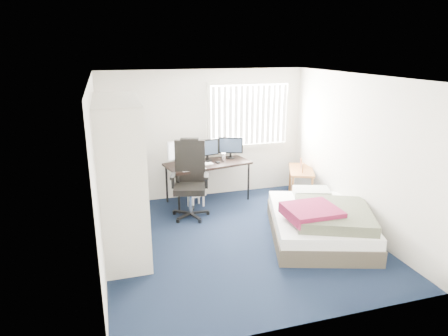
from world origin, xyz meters
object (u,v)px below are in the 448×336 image
desk (207,161)px  nightstand (301,172)px  bed (320,222)px  office_chair (190,187)px

desk → nightstand: 1.86m
desk → bed: size_ratio=0.74×
office_chair → bed: (1.76, -1.47, -0.25)m
desk → office_chair: (-0.47, -0.59, -0.28)m
desk → bed: bearing=-57.9°
nightstand → bed: size_ratio=0.43×
office_chair → bed: bearing=-39.9°
desk → nightstand: (1.79, -0.40, -0.27)m
bed → office_chair: bearing=140.1°
nightstand → bed: (-0.50, -1.65, -0.26)m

